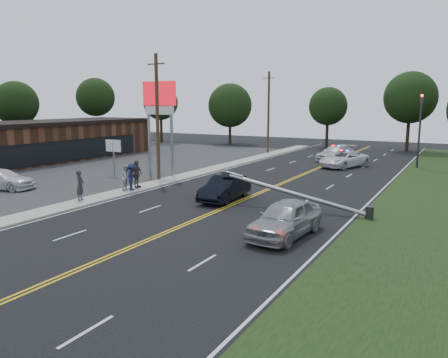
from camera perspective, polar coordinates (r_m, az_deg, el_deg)
The scene contains 26 objects.
ground at distance 21.04m, azimuth -8.55°, elevation -7.34°, with size 120.00×120.00×0.00m, color black.
parking_lot at distance 41.90m, azimuth -21.98°, elevation 0.66°, with size 25.00×60.00×0.01m, color #2D2D2D.
sidewalk at distance 33.73m, azimuth -9.48°, elevation -0.73°, with size 1.80×70.00×0.12m, color #A9A398.
centerline_yellow at distance 29.31m, azimuth 3.48°, elevation -2.31°, with size 0.36×80.00×0.00m, color gold.
pharmacy_building at distance 50.37m, azimuth -24.35°, elevation 4.45°, with size 8.40×30.40×4.30m.
pylon_sign at distance 37.61m, azimuth -8.43°, elevation 9.47°, with size 3.20×0.35×8.00m.
small_sign at distance 38.56m, azimuth -14.25°, elevation 3.83°, with size 1.60×0.14×3.10m.
traffic_signal at distance 46.06m, azimuth 24.23°, elevation 6.54°, with size 0.28×0.41×7.05m.
fallen_streetlight at distance 25.75m, azimuth 9.97°, elevation -2.09°, with size 9.36×0.44×1.91m.
utility_pole_mid at distance 35.25m, azimuth -8.70°, elevation 7.96°, with size 1.60×0.28×10.00m.
utility_pole_far at distance 54.33m, azimuth 5.83°, elevation 8.65°, with size 1.60×0.28×10.00m.
tree_2 at distance 61.09m, azimuth -25.53°, elevation 8.90°, with size 5.49×5.49×8.93m.
tree_3 at distance 66.74m, azimuth -16.44°, elevation 10.20°, with size 5.50×5.50×9.81m.
tree_4 at distance 70.31m, azimuth -8.27°, elevation 9.83°, with size 5.42×5.42×8.99m.
tree_5 at distance 67.29m, azimuth 0.79°, elevation 9.58°, with size 6.65×6.65×9.19m.
tree_6 at distance 64.36m, azimuth 13.43°, elevation 9.22°, with size 5.39×5.39×8.46m.
tree_7 at distance 61.88m, azimuth 23.16°, elevation 9.75°, with size 6.65×6.65×10.24m.
crashed_sedan at distance 28.17m, azimuth 0.13°, elevation -1.17°, with size 1.68×4.83×1.59m, color black.
waiting_sedan at distance 20.71m, azimuth 8.02°, elevation -5.13°, with size 2.03×5.06×1.72m, color #909497.
parked_car at distance 35.69m, azimuth -27.04°, elevation -0.03°, with size 2.01×4.95×1.44m, color silver.
emergency_a at distance 44.30m, azimuth 15.36°, elevation 2.50°, with size 2.58×5.60×1.56m, color white.
emergency_b at distance 49.20m, azimuth 14.37°, elevation 3.29°, with size 2.27×5.59×1.62m, color silver.
bystander_a at distance 29.02m, azimuth -18.28°, elevation -0.78°, with size 0.70×0.46×1.91m, color #2A2A32.
bystander_b at distance 31.52m, azimuth -12.56°, elevation 0.21°, with size 0.89×0.69×1.82m, color #ABABB0.
bystander_c at distance 31.36m, azimuth -11.94°, elevation 0.27°, with size 1.23×0.71×1.91m, color #1C1F46.
bystander_d at distance 32.23m, azimuth -11.37°, elevation 0.64°, with size 1.18×0.49×2.02m, color #544943.
Camera 1 is at (12.40, -15.83, 6.19)m, focal length 35.00 mm.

